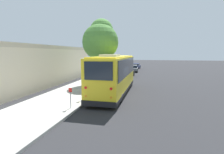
% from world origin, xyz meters
% --- Properties ---
extents(ground_plane, '(160.00, 160.00, 0.00)m').
position_xyz_m(ground_plane, '(0.00, 0.00, 0.00)').
color(ground_plane, '#28282B').
extents(sidewalk_slab, '(80.00, 4.44, 0.15)m').
position_xyz_m(sidewalk_slab, '(0.00, 4.20, 0.07)').
color(sidewalk_slab, '#B2AFA8').
rests_on(sidewalk_slab, ground).
extents(curb_strip, '(80.00, 0.14, 0.15)m').
position_xyz_m(curb_strip, '(0.00, 1.91, 0.07)').
color(curb_strip, '#9D9A94').
rests_on(curb_strip, ground).
extents(shuttle_bus, '(10.18, 2.59, 3.59)m').
position_xyz_m(shuttle_bus, '(1.09, 0.48, 1.92)').
color(shuttle_bus, yellow).
rests_on(shuttle_bus, ground).
extents(parked_sedan_black, '(4.45, 1.91, 1.33)m').
position_xyz_m(parked_sedan_black, '(13.08, 0.93, 0.62)').
color(parked_sedan_black, black).
rests_on(parked_sedan_black, ground).
extents(parked_sedan_gray, '(4.70, 1.98, 1.30)m').
position_xyz_m(parked_sedan_gray, '(20.59, 0.77, 0.60)').
color(parked_sedan_gray, slate).
rests_on(parked_sedan_gray, ground).
extents(parked_sedan_navy, '(4.56, 1.96, 1.26)m').
position_xyz_m(parked_sedan_navy, '(26.97, 0.88, 0.58)').
color(parked_sedan_navy, '#19234C').
rests_on(parked_sedan_navy, ground).
extents(street_tree, '(4.07, 4.07, 7.41)m').
position_xyz_m(street_tree, '(4.93, 2.94, 5.18)').
color(street_tree, brown).
rests_on(street_tree, sidewalk_slab).
extents(sign_post_near, '(0.06, 0.22, 1.32)m').
position_xyz_m(sign_post_near, '(-4.23, 2.27, 0.84)').
color(sign_post_near, gray).
rests_on(sign_post_near, sidewalk_slab).
extents(sign_post_far, '(0.06, 0.22, 1.45)m').
position_xyz_m(sign_post_far, '(-2.09, 2.27, 0.90)').
color(sign_post_far, gray).
rests_on(sign_post_far, sidewalk_slab).
extents(building_backdrop, '(25.57, 8.83, 4.54)m').
position_xyz_m(building_backdrop, '(0.64, 12.13, 2.08)').
color(building_backdrop, beige).
rests_on(building_backdrop, ground).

